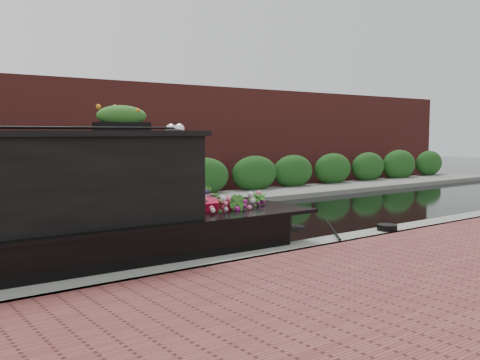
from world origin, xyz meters
TOP-DOWN VIEW (x-y plane):
  - ground at (0.00, 0.00)m, footprint 80.00×80.00m
  - near_bank_coping at (0.00, -3.30)m, footprint 40.00×0.60m
  - near_bank_pavers at (0.00, -7.00)m, footprint 40.00×7.00m
  - far_bank_path at (0.00, 4.20)m, footprint 40.00×2.40m
  - far_hedge at (0.00, 5.10)m, footprint 40.00×1.10m
  - far_brick_wall at (0.00, 7.20)m, footprint 40.00×1.00m
  - rope_fender at (1.81, -1.89)m, footprint 0.32×0.39m
  - coiled_mooring_rope at (3.55, -3.34)m, footprint 0.41×0.41m

SIDE VIEW (x-z plane):
  - ground at x=0.00m, z-range 0.00..0.00m
  - near_bank_coping at x=0.00m, z-range -0.25..0.25m
  - near_bank_pavers at x=0.00m, z-range -0.25..0.25m
  - far_bank_path at x=0.00m, z-range -0.17..0.17m
  - far_hedge at x=0.00m, z-range -1.40..1.40m
  - far_brick_wall at x=0.00m, z-range -4.00..4.00m
  - rope_fender at x=1.81m, z-range 0.00..0.32m
  - coiled_mooring_rope at x=3.55m, z-range 0.25..0.37m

